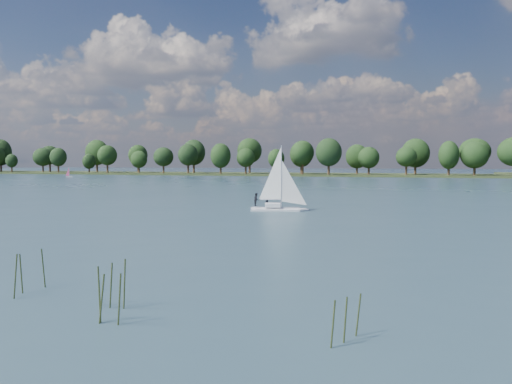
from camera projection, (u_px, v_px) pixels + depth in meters
ground at (306, 188)px, 129.92m from camera, size 700.00×700.00×0.00m
far_shore at (373, 176)px, 235.50m from camera, size 660.00×40.00×1.50m
sailboat at (276, 192)px, 68.28m from camera, size 6.51×3.39×8.25m
dinghy_pink at (69, 175)px, 216.13m from camera, size 2.69×2.23×4.09m
pontoon at (22, 174)px, 273.49m from camera, size 4.32×2.76×0.50m
treeline at (359, 156)px, 233.36m from camera, size 562.81×74.32×18.52m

